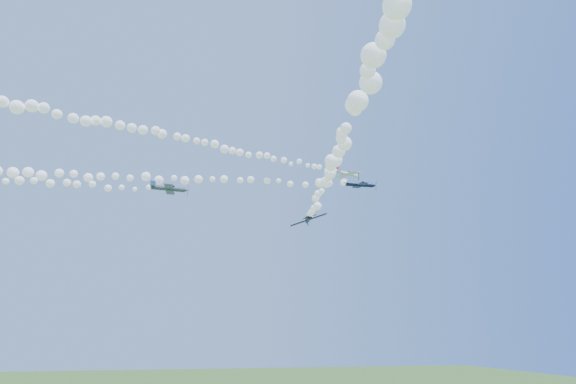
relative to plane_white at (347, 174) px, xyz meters
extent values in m
cylinder|color=white|center=(-0.22, -0.08, 0.00)|extent=(6.23, 2.47, 0.90)
cone|color=white|center=(2.95, 1.08, -0.02)|extent=(0.92, 0.99, 0.83)
cone|color=red|center=(3.38, 1.24, -0.02)|extent=(0.38, 0.36, 0.29)
cube|color=black|center=(3.27, 1.20, -0.02)|extent=(0.17, 0.31, 1.97)
cube|color=white|center=(0.02, 0.02, -0.13)|extent=(4.10, 7.72, 0.82)
cube|color=white|center=(-2.84, -1.05, 0.06)|extent=(1.75, 2.83, 0.32)
cube|color=red|center=(-2.90, -1.12, 0.63)|extent=(1.00, 0.53, 1.25)
sphere|color=black|center=(0.62, 0.19, 0.39)|extent=(0.98, 1.02, 0.81)
cylinder|color=#0B1334|center=(0.21, -6.51, -4.60)|extent=(6.57, 2.54, 1.07)
cone|color=#0B1334|center=(3.73, -6.85, -4.68)|extent=(0.98, 1.04, 0.89)
cone|color=silver|center=(4.22, -6.89, -4.69)|extent=(0.40, 0.38, 0.31)
cube|color=black|center=(4.09, -6.88, -4.69)|extent=(0.09, 0.49, 2.07)
cube|color=#0B1334|center=(0.48, -6.52, -4.73)|extent=(2.41, 8.09, 1.48)
cube|color=#0B1334|center=(-2.71, -6.24, -4.47)|extent=(1.20, 2.88, 0.56)
cube|color=silver|center=(-2.79, -6.33, -3.88)|extent=(1.05, 0.41, 1.33)
sphere|color=black|center=(1.14, -6.67, -4.21)|extent=(0.86, 0.97, 0.92)
cylinder|color=#384152|center=(-40.43, -3.87, -7.37)|extent=(6.80, 1.41, 1.24)
cone|color=#384152|center=(-36.80, -3.99, -7.53)|extent=(0.88, 0.95, 0.93)
cone|color=navy|center=(-36.30, -4.01, -7.55)|extent=(0.37, 0.34, 0.33)
cube|color=black|center=(-36.43, -4.00, -7.55)|extent=(0.15, 0.24, 2.13)
cube|color=#384152|center=(-40.16, -3.88, -7.51)|extent=(1.96, 8.34, 0.55)
cube|color=#384152|center=(-43.45, -3.78, -7.18)|extent=(1.05, 2.94, 0.24)
cube|color=navy|center=(-43.51, -3.80, -6.56)|extent=(1.12, 0.19, 1.39)
sphere|color=black|center=(-39.46, -3.92, -6.99)|extent=(0.87, 0.86, 0.87)
cylinder|color=black|center=(-15.70, -22.96, -16.97)|extent=(1.70, 5.47, 1.23)
cone|color=black|center=(-15.23, -20.10, -16.70)|extent=(0.83, 0.80, 0.79)
cone|color=gold|center=(-15.17, -19.71, -16.67)|extent=(0.30, 0.33, 0.28)
cube|color=black|center=(-15.19, -19.81, -16.68)|extent=(0.71, 0.12, 1.64)
cube|color=black|center=(-15.63, -22.74, -17.05)|extent=(6.39, 2.53, 2.44)
cube|color=black|center=(-16.11, -25.34, -17.14)|extent=(2.30, 1.17, 0.91)
cube|color=gold|center=(-16.29, -25.43, -16.69)|extent=(0.58, 0.88, 1.11)
sphere|color=black|center=(-15.70, -22.23, -16.58)|extent=(0.92, 0.77, 0.88)
camera|label=1|loc=(-36.54, -101.58, -36.16)|focal=30.00mm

